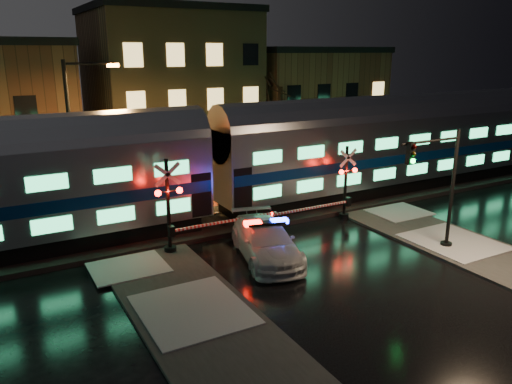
# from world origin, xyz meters

# --- Properties ---
(ground) EXTENTS (120.00, 120.00, 0.00)m
(ground) POSITION_xyz_m (0.00, 0.00, 0.00)
(ground) COLOR black
(ground) RESTS_ON ground
(ballast) EXTENTS (90.00, 4.20, 0.24)m
(ballast) POSITION_xyz_m (0.00, 5.00, 0.12)
(ballast) COLOR black
(ballast) RESTS_ON ground
(sidewalk_left) EXTENTS (4.00, 20.00, 0.12)m
(sidewalk_left) POSITION_xyz_m (-6.50, -6.00, 0.06)
(sidewalk_left) COLOR #2D2D2D
(sidewalk_left) RESTS_ON ground
(building_mid) EXTENTS (12.00, 11.00, 11.50)m
(building_mid) POSITION_xyz_m (2.00, 22.50, 5.75)
(building_mid) COLOR brown
(building_mid) RESTS_ON ground
(building_right) EXTENTS (12.00, 10.00, 8.50)m
(building_right) POSITION_xyz_m (15.00, 22.00, 4.25)
(building_right) COLOR brown
(building_right) RESTS_ON ground
(train) EXTENTS (51.00, 3.12, 5.92)m
(train) POSITION_xyz_m (-2.26, 5.00, 3.38)
(train) COLOR black
(train) RESTS_ON ballast
(police_car) EXTENTS (3.46, 5.81, 1.75)m
(police_car) POSITION_xyz_m (-1.94, -0.15, 0.80)
(police_car) COLOR silver
(police_car) RESTS_ON ground
(crossing_signal_right) EXTENTS (5.57, 0.65, 3.94)m
(crossing_signal_right) POSITION_xyz_m (4.00, 2.30, 1.63)
(crossing_signal_right) COLOR black
(crossing_signal_right) RESTS_ON ground
(crossing_signal_left) EXTENTS (6.04, 0.67, 4.28)m
(crossing_signal_left) POSITION_xyz_m (-5.02, 2.31, 1.77)
(crossing_signal_left) COLOR black
(crossing_signal_left) RESTS_ON ground
(traffic_light) EXTENTS (3.52, 0.66, 5.45)m
(traffic_light) POSITION_xyz_m (4.99, -3.16, 2.90)
(traffic_light) COLOR black
(traffic_light) RESTS_ON ground
(streetlight) EXTENTS (2.77, 0.29, 8.28)m
(streetlight) POSITION_xyz_m (-7.81, 9.00, 4.77)
(streetlight) COLOR black
(streetlight) RESTS_ON ground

